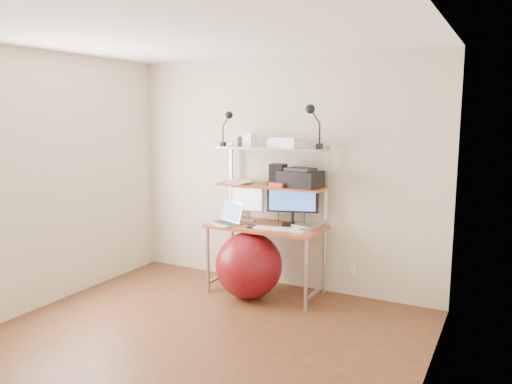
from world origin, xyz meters
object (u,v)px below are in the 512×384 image
monitor_black (293,199)px  printer (300,178)px  laptop (229,219)px  monitor_silver (247,202)px  exercise_ball (249,265)px

monitor_black → printer: bearing=-33.8°
laptop → monitor_silver: bearing=82.1°
printer → monitor_silver: bearing=-168.9°
monitor_silver → printer: size_ratio=0.90×
printer → exercise_ball: bearing=-134.4°
printer → exercise_ball: (-0.43, -0.32, -0.90)m
monitor_silver → exercise_ball: monitor_silver is taller
printer → exercise_ball: 1.05m
monitor_black → exercise_ball: (-0.33, -0.35, -0.66)m
monitor_black → monitor_silver: bearing=168.9°
monitor_silver → laptop: size_ratio=1.01×
monitor_silver → laptop: (-0.12, -0.20, -0.17)m
laptop → monitor_black: bearing=45.0°
laptop → exercise_ball: (0.30, -0.09, -0.44)m
exercise_ball → printer: bearing=37.2°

